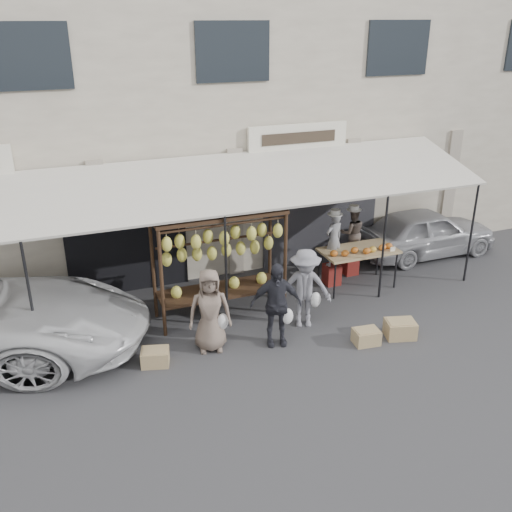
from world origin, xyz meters
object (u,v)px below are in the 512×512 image
(customer_right, at_px, (305,288))
(produce_table, at_px, (360,251))
(vendor_right, at_px, (352,233))
(crate_near_b, at_px, (400,329))
(banana_rack, at_px, (220,245))
(customer_mid, at_px, (276,304))
(crate_near_a, at_px, (366,337))
(crate_far, at_px, (155,357))
(customer_left, at_px, (210,311))
(sedan, at_px, (426,232))
(vendor_left, at_px, (334,239))

(customer_right, bearing_deg, produce_table, 49.30)
(vendor_right, bearing_deg, crate_near_b, 94.54)
(banana_rack, xyz_separation_m, crate_near_b, (2.93, -2.02, -1.40))
(customer_mid, height_order, crate_near_a, customer_mid)
(vendor_right, bearing_deg, crate_far, 38.00)
(crate_near_a, xyz_separation_m, crate_far, (-3.84, 0.73, 0.00))
(produce_table, relative_size, crate_near_b, 3.08)
(banana_rack, height_order, crate_near_b, banana_rack)
(customer_right, distance_m, crate_near_b, 1.97)
(customer_left, height_order, crate_far, customer_left)
(produce_table, height_order, customer_right, customer_right)
(vendor_right, distance_m, customer_right, 2.77)
(customer_left, xyz_separation_m, sedan, (6.43, 2.34, -0.17))
(sedan, bearing_deg, customer_left, 109.54)
(produce_table, bearing_deg, customer_right, -149.18)
(customer_right, relative_size, crate_near_b, 2.93)
(vendor_left, bearing_deg, produce_table, 128.82)
(produce_table, bearing_deg, vendor_right, 73.53)
(banana_rack, bearing_deg, customer_right, -34.05)
(crate_near_a, height_order, crate_near_b, crate_near_b)
(produce_table, distance_m, customer_right, 2.19)
(produce_table, relative_size, sedan, 0.47)
(customer_mid, bearing_deg, crate_near_b, -1.78)
(vendor_left, height_order, customer_left, vendor_left)
(crate_far, bearing_deg, banana_rack, 37.67)
(customer_mid, xyz_separation_m, crate_near_b, (2.32, -0.65, -0.65))
(produce_table, bearing_deg, vendor_left, 142.48)
(crate_near_a, height_order, crate_far, crate_far)
(customer_right, distance_m, crate_near_a, 1.47)
(crate_near_b, bearing_deg, customer_mid, 164.26)
(customer_left, height_order, customer_right, customer_right)
(sedan, bearing_deg, vendor_right, 98.21)
(vendor_left, xyz_separation_m, crate_near_b, (0.12, -2.55, -0.93))
(vendor_left, bearing_deg, crate_near_a, 62.65)
(customer_left, bearing_deg, crate_near_b, -2.23)
(customer_right, height_order, crate_far, customer_right)
(vendor_left, relative_size, crate_far, 2.59)
(customer_right, height_order, crate_near_a, customer_right)
(vendor_left, distance_m, vendor_right, 0.75)
(vendor_left, xyz_separation_m, customer_right, (-1.41, -1.48, -0.29))
(customer_mid, bearing_deg, customer_right, 41.75)
(vendor_left, relative_size, vendor_right, 1.04)
(vendor_left, bearing_deg, crate_far, 8.24)
(produce_table, bearing_deg, banana_rack, -177.03)
(banana_rack, relative_size, customer_left, 1.64)
(vendor_left, bearing_deg, customer_right, 32.66)
(customer_left, relative_size, customer_right, 0.98)
(crate_near_a, bearing_deg, customer_mid, 158.30)
(crate_near_a, bearing_deg, crate_far, 169.18)
(customer_left, relative_size, crate_near_a, 3.37)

